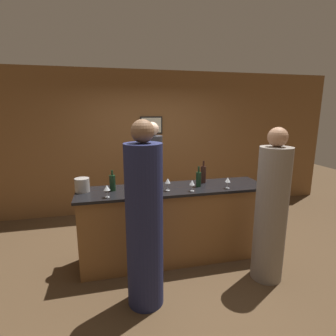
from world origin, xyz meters
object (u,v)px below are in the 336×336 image
object	(u,v)px
bartender	(153,183)
guest_1	(271,212)
ice_bucket	(82,185)
wine_bottle_0	(112,183)
wine_bottle_2	(199,179)
wine_bottle_1	(203,174)
guest_0	(144,224)

from	to	relation	value
bartender	guest_1	distance (m)	1.90
ice_bucket	wine_bottle_0	bearing A→B (deg)	-6.62
bartender	wine_bottle_2	world-z (taller)	bartender
guest_1	wine_bottle_1	bearing A→B (deg)	123.15
ice_bucket	bartender	bearing A→B (deg)	34.87
wine_bottle_0	wine_bottle_2	size ratio (longest dim) A/B	0.97
guest_1	wine_bottle_2	bearing A→B (deg)	134.78
guest_1	ice_bucket	world-z (taller)	guest_1
bartender	wine_bottle_0	xyz separation A→B (m)	(-0.65, -0.76, 0.26)
wine_bottle_0	guest_0	bearing A→B (deg)	-71.17
wine_bottle_1	ice_bucket	distance (m)	1.64
guest_1	ice_bucket	xyz separation A→B (m)	(-2.18, 0.79, 0.26)
bartender	guest_0	world-z (taller)	guest_0
guest_1	wine_bottle_0	xyz separation A→B (m)	(-1.81, 0.75, 0.27)
bartender	guest_0	xyz separation A→B (m)	(-0.37, -1.59, 0.04)
wine_bottle_0	bartender	bearing A→B (deg)	49.31
guest_0	wine_bottle_2	size ratio (longest dim) A/B	7.09
wine_bottle_1	ice_bucket	world-z (taller)	wine_bottle_1
guest_1	guest_0	bearing A→B (deg)	-176.74
wine_bottle_0	wine_bottle_1	world-z (taller)	wine_bottle_1
wine_bottle_0	wine_bottle_1	size ratio (longest dim) A/B	0.84
guest_1	wine_bottle_0	world-z (taller)	guest_1
wine_bottle_1	wine_bottle_2	xyz separation A→B (m)	(-0.13, -0.16, -0.02)
wine_bottle_0	wine_bottle_2	bearing A→B (deg)	-3.57
bartender	wine_bottle_0	distance (m)	1.04
wine_bottle_1	ice_bucket	bearing A→B (deg)	-178.53
wine_bottle_1	wine_bottle_2	distance (m)	0.20
guest_0	guest_1	size ratio (longest dim) A/B	1.05
wine_bottle_2	ice_bucket	size ratio (longest dim) A/B	1.51
bartender	wine_bottle_2	size ratio (longest dim) A/B	6.75
wine_bottle_1	guest_1	bearing A→B (deg)	-56.85
guest_0	bartender	bearing A→B (deg)	76.96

